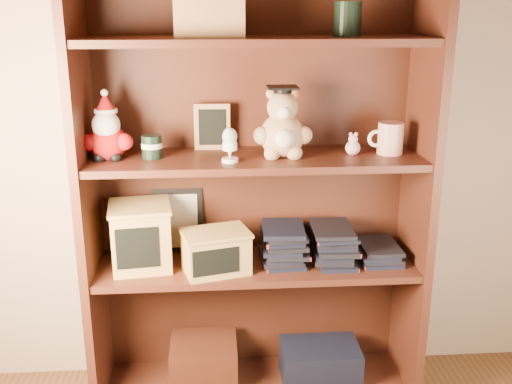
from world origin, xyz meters
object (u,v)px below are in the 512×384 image
treats_box (141,236)px  teacher_mug (390,138)px  grad_teddy_bear (282,130)px  bookcase (254,199)px

treats_box → teacher_mug: bearing=0.1°
grad_teddy_bear → teacher_mug: grad_teddy_bear is taller
grad_teddy_bear → treats_box: (-0.50, 0.01, -0.38)m
teacher_mug → grad_teddy_bear: bearing=-178.9°
teacher_mug → treats_box: 0.94m
grad_teddy_bear → teacher_mug: 0.38m
bookcase → teacher_mug: bookcase is taller
bookcase → treats_box: 0.43m
teacher_mug → treats_box: teacher_mug is taller
bookcase → grad_teddy_bear: 0.29m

